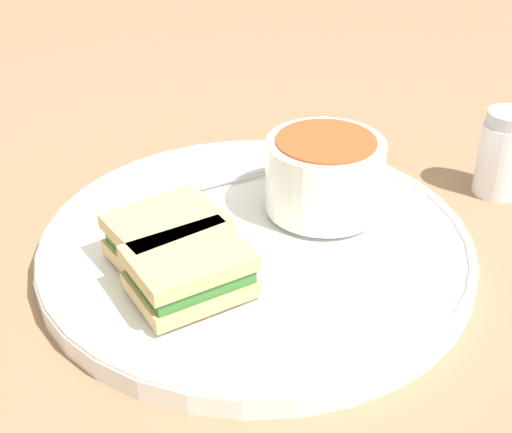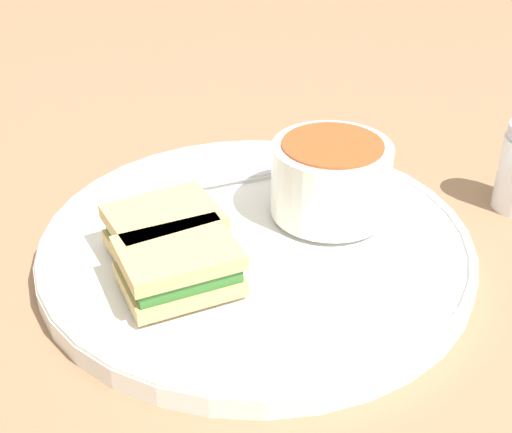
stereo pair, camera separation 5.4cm
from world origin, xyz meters
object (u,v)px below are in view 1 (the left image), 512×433
object	(u,v)px
soup_bowl	(324,174)
sandwich_half_near	(167,236)
spoon	(185,188)
sandwich_half_far	(190,271)
salt_shaker	(503,154)

from	to	relation	value
soup_bowl	sandwich_half_near	distance (m)	0.14
spoon	sandwich_half_near	world-z (taller)	sandwich_half_near
soup_bowl	sandwich_half_far	size ratio (longest dim) A/B	0.95
soup_bowl	spoon	xyz separation A→B (m)	(-0.03, 0.11, -0.03)
sandwich_half_near	salt_shaker	bearing A→B (deg)	-40.39
soup_bowl	sandwich_half_far	world-z (taller)	soup_bowl
soup_bowl	spoon	world-z (taller)	soup_bowl
soup_bowl	salt_shaker	world-z (taller)	soup_bowl
sandwich_half_near	salt_shaker	distance (m)	0.31
soup_bowl	salt_shaker	xyz separation A→B (m)	(0.12, -0.12, -0.01)
soup_bowl	sandwich_half_near	xyz separation A→B (m)	(-0.11, 0.08, -0.01)
spoon	salt_shaker	size ratio (longest dim) A/B	1.33
sandwich_half_far	spoon	bearing A→B (deg)	31.77
spoon	salt_shaker	distance (m)	0.28
soup_bowl	sandwich_half_far	bearing A→B (deg)	163.24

